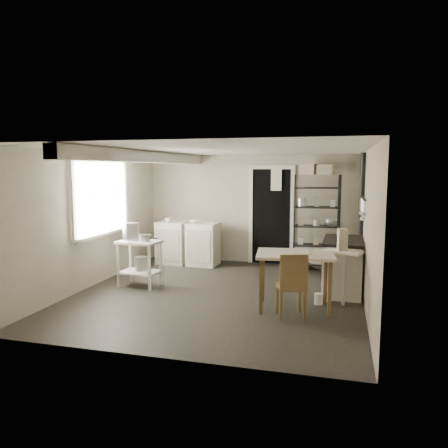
% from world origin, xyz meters
% --- Properties ---
extents(floor, '(5.00, 5.00, 0.00)m').
position_xyz_m(floor, '(0.00, 0.00, 0.00)').
color(floor, black).
rests_on(floor, ground).
extents(ceiling, '(5.00, 5.00, 0.00)m').
position_xyz_m(ceiling, '(0.00, 0.00, 2.30)').
color(ceiling, silver).
rests_on(ceiling, wall_back).
extents(wall_back, '(4.50, 0.02, 2.30)m').
position_xyz_m(wall_back, '(0.00, 2.50, 1.15)').
color(wall_back, '#B4AD9A').
rests_on(wall_back, ground).
extents(wall_front, '(4.50, 0.02, 2.30)m').
position_xyz_m(wall_front, '(0.00, -2.50, 1.15)').
color(wall_front, '#B4AD9A').
rests_on(wall_front, ground).
extents(wall_left, '(0.02, 5.00, 2.30)m').
position_xyz_m(wall_left, '(-2.25, 0.00, 1.15)').
color(wall_left, '#B4AD9A').
rests_on(wall_left, ground).
extents(wall_right, '(0.02, 5.00, 2.30)m').
position_xyz_m(wall_right, '(2.25, 0.00, 1.15)').
color(wall_right, '#B4AD9A').
rests_on(wall_right, ground).
extents(window, '(0.12, 1.76, 1.28)m').
position_xyz_m(window, '(-2.22, 0.20, 1.50)').
color(window, white).
rests_on(window, wall_left).
extents(doorway, '(0.96, 0.10, 2.08)m').
position_xyz_m(doorway, '(0.45, 2.47, 1.00)').
color(doorway, white).
rests_on(doorway, ground).
extents(ceiling_beam, '(0.18, 5.00, 0.18)m').
position_xyz_m(ceiling_beam, '(-1.20, 0.00, 2.20)').
color(ceiling_beam, white).
rests_on(ceiling_beam, ceiling).
extents(wallpaper_panel, '(0.01, 5.00, 2.30)m').
position_xyz_m(wallpaper_panel, '(2.24, 0.00, 1.15)').
color(wallpaper_panel, '#BFB19B').
rests_on(wallpaper_panel, wall_right).
extents(utensil_rail, '(0.06, 1.20, 0.44)m').
position_xyz_m(utensil_rail, '(2.19, 0.60, 1.55)').
color(utensil_rail, silver).
rests_on(utensil_rail, wall_right).
extents(prep_table, '(0.72, 0.54, 0.79)m').
position_xyz_m(prep_table, '(-1.44, 0.09, 0.40)').
color(prep_table, white).
rests_on(prep_table, ground).
extents(stockpot, '(0.29, 0.29, 0.31)m').
position_xyz_m(stockpot, '(-1.60, 0.10, 0.94)').
color(stockpot, silver).
rests_on(stockpot, prep_table).
extents(saucepan, '(0.26, 0.26, 0.11)m').
position_xyz_m(saucepan, '(-1.32, 0.05, 0.85)').
color(saucepan, silver).
rests_on(saucepan, prep_table).
extents(bucket, '(0.27, 0.27, 0.24)m').
position_xyz_m(bucket, '(-1.43, 0.11, 0.39)').
color(bucket, silver).
rests_on(bucket, prep_table).
extents(base_cabinets, '(1.37, 0.62, 0.89)m').
position_xyz_m(base_cabinets, '(-1.23, 1.96, 0.46)').
color(base_cabinets, silver).
rests_on(base_cabinets, ground).
extents(mixing_bowl, '(0.38, 0.38, 0.07)m').
position_xyz_m(mixing_bowl, '(-1.10, 1.92, 0.96)').
color(mixing_bowl, white).
rests_on(mixing_bowl, base_cabinets).
extents(counter_cup, '(0.18, 0.18, 0.11)m').
position_xyz_m(counter_cup, '(-1.61, 1.80, 0.97)').
color(counter_cup, white).
rests_on(counter_cup, base_cabinets).
extents(shelf_rack, '(0.93, 0.43, 1.90)m').
position_xyz_m(shelf_rack, '(1.40, 2.12, 0.95)').
color(shelf_rack, black).
rests_on(shelf_rack, ground).
extents(shelf_jar, '(0.10, 0.10, 0.20)m').
position_xyz_m(shelf_jar, '(1.16, 2.15, 1.37)').
color(shelf_jar, white).
rests_on(shelf_jar, shelf_rack).
extents(storage_box_a, '(0.36, 0.33, 0.21)m').
position_xyz_m(storage_box_a, '(1.22, 2.18, 2.01)').
color(storage_box_a, '#C1B49B').
rests_on(storage_box_a, shelf_rack).
extents(storage_box_b, '(0.34, 0.33, 0.19)m').
position_xyz_m(storage_box_b, '(1.56, 2.12, 1.99)').
color(storage_box_b, '#C1B49B').
rests_on(storage_box_b, shelf_rack).
extents(stove, '(0.64, 1.13, 0.87)m').
position_xyz_m(stove, '(1.92, 0.60, 0.44)').
color(stove, silver).
rests_on(stove, ground).
extents(stovepipe, '(0.13, 0.13, 1.36)m').
position_xyz_m(stovepipe, '(2.21, 1.03, 1.59)').
color(stovepipe, black).
rests_on(stovepipe, stove).
extents(side_ledge, '(0.61, 0.47, 0.83)m').
position_xyz_m(side_ledge, '(1.92, -0.12, 0.43)').
color(side_ledge, white).
rests_on(side_ledge, ground).
extents(oats_box, '(0.16, 0.22, 0.31)m').
position_xyz_m(oats_box, '(1.90, -0.12, 1.01)').
color(oats_box, '#C1B49B').
rests_on(oats_box, side_ledge).
extents(work_table, '(1.17, 0.89, 0.82)m').
position_xyz_m(work_table, '(1.25, -0.47, 0.38)').
color(work_table, beige).
rests_on(work_table, ground).
extents(table_cup, '(0.11, 0.11, 0.10)m').
position_xyz_m(table_cup, '(1.48, -0.59, 0.81)').
color(table_cup, white).
rests_on(table_cup, work_table).
extents(chair, '(0.47, 0.48, 0.90)m').
position_xyz_m(chair, '(1.24, -0.82, 0.48)').
color(chair, brown).
rests_on(chair, ground).
extents(flour_sack, '(0.49, 0.45, 0.48)m').
position_xyz_m(flour_sack, '(1.46, 2.17, 0.24)').
color(flour_sack, white).
rests_on(flour_sack, ground).
extents(floor_crock, '(0.14, 0.14, 0.16)m').
position_xyz_m(floor_crock, '(1.58, -0.16, 0.07)').
color(floor_crock, white).
rests_on(floor_crock, ground).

